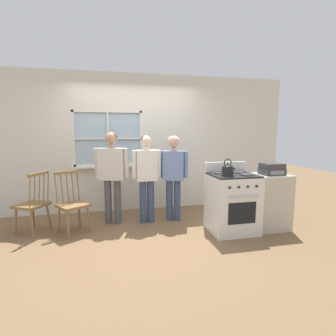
% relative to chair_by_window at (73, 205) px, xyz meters
% --- Properties ---
extents(ground_plane, '(16.00, 16.00, 0.00)m').
position_rel_chair_by_window_xyz_m(ground_plane, '(1.07, -0.34, -0.45)').
color(ground_plane, brown).
extents(wall_back, '(6.40, 0.16, 2.70)m').
position_rel_chair_by_window_xyz_m(wall_back, '(1.10, 1.06, 0.90)').
color(wall_back, silver).
rests_on(wall_back, ground_plane).
extents(chair_by_window, '(0.57, 0.56, 0.97)m').
position_rel_chair_by_window_xyz_m(chair_by_window, '(0.00, 0.00, 0.00)').
color(chair_by_window, olive).
rests_on(chair_by_window, ground_plane).
extents(chair_near_wall, '(0.56, 0.57, 0.97)m').
position_rel_chair_by_window_xyz_m(chair_near_wall, '(-0.60, 0.13, 0.00)').
color(chair_near_wall, olive).
rests_on(chair_near_wall, ground_plane).
extents(person_elderly_left, '(0.60, 0.35, 1.57)m').
position_rel_chair_by_window_xyz_m(person_elderly_left, '(0.62, 0.30, 0.51)').
color(person_elderly_left, '#4C4C51').
rests_on(person_elderly_left, ground_plane).
extents(person_teen_center, '(0.50, 0.22, 1.51)m').
position_rel_chair_by_window_xyz_m(person_teen_center, '(1.20, 0.22, 0.45)').
color(person_teen_center, '#384766').
rests_on(person_teen_center, ground_plane).
extents(person_adult_right, '(0.52, 0.31, 1.51)m').
position_rel_chair_by_window_xyz_m(person_adult_right, '(1.68, 0.23, 0.46)').
color(person_adult_right, '#384766').
rests_on(person_adult_right, ground_plane).
extents(stove, '(0.71, 0.68, 1.08)m').
position_rel_chair_by_window_xyz_m(stove, '(2.46, -0.50, 0.03)').
color(stove, white).
rests_on(stove, ground_plane).
extents(kettle, '(0.21, 0.17, 0.25)m').
position_rel_chair_by_window_xyz_m(kettle, '(2.30, -0.63, 0.58)').
color(kettle, black).
rests_on(kettle, stove).
extents(potted_plant, '(0.13, 0.13, 0.30)m').
position_rel_chair_by_window_xyz_m(potted_plant, '(0.60, 0.97, 0.56)').
color(potted_plant, '#42474C').
rests_on(potted_plant, wall_back).
extents(side_counter, '(0.55, 0.50, 0.90)m').
position_rel_chair_by_window_xyz_m(side_counter, '(3.12, -0.51, 0.00)').
color(side_counter, beige).
rests_on(side_counter, ground_plane).
extents(stereo, '(0.34, 0.29, 0.18)m').
position_rel_chair_by_window_xyz_m(stereo, '(3.12, -0.53, 0.54)').
color(stereo, '#38383A').
rests_on(stereo, side_counter).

